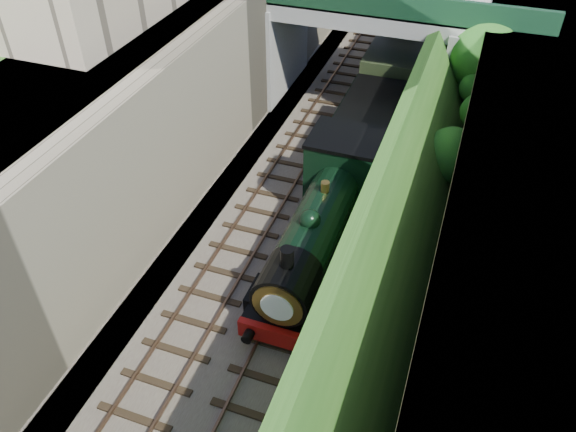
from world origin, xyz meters
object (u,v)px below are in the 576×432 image
at_px(locomotive, 322,223).
at_px(tender, 367,133).
at_px(road_bridge, 393,37).
at_px(tree, 489,57).

bearing_deg(locomotive, tender, 90.00).
height_order(road_bridge, tender, road_bridge).
bearing_deg(tender, road_bridge, 92.47).
bearing_deg(tree, tender, -142.10).
distance_m(road_bridge, tender, 6.42).
height_order(tree, tender, tree).
bearing_deg(road_bridge, tender, -87.53).
bearing_deg(tree, locomotive, -113.14).
relative_size(tree, tender, 1.10).
xyz_separation_m(road_bridge, tender, (0.26, -5.92, -2.46)).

